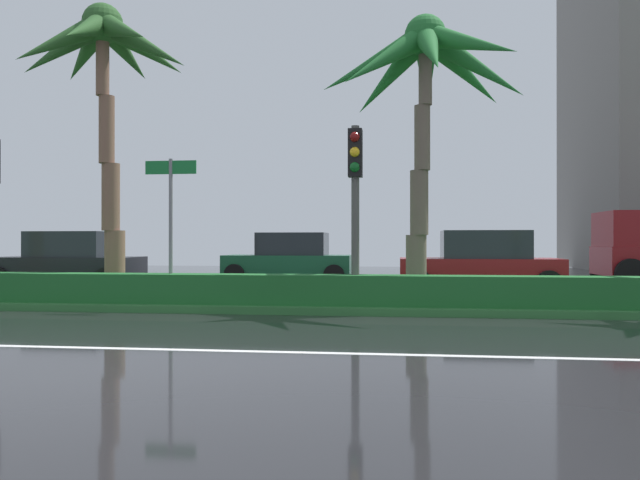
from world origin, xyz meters
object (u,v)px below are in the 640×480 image
(palm_tree_centre, at_px, (425,74))
(car_in_traffic_third, at_px, (481,263))
(car_in_traffic_leading, at_px, (69,261))
(street_name_sign, at_px, (171,210))
(car_in_traffic_second, at_px, (290,259))
(traffic_signal_median_right, at_px, (355,181))
(palm_tree_centre_left, at_px, (105,60))

(palm_tree_centre, xyz_separation_m, car_in_traffic_third, (1.65, 3.82, -4.24))
(palm_tree_centre, bearing_deg, car_in_traffic_leading, 159.22)
(street_name_sign, height_order, car_in_traffic_leading, street_name_sign)
(car_in_traffic_second, distance_m, car_in_traffic_third, 6.85)
(street_name_sign, bearing_deg, car_in_traffic_third, 35.84)
(traffic_signal_median_right, distance_m, street_name_sign, 3.91)
(palm_tree_centre, height_order, street_name_sign, palm_tree_centre)
(palm_tree_centre_left, xyz_separation_m, street_name_sign, (1.84, -0.78, -3.44))
(car_in_traffic_leading, bearing_deg, palm_tree_centre_left, 126.71)
(street_name_sign, relative_size, car_in_traffic_second, 0.70)
(traffic_signal_median_right, height_order, car_in_traffic_leading, traffic_signal_median_right)
(street_name_sign, relative_size, car_in_traffic_third, 0.70)
(street_name_sign, distance_m, car_in_traffic_leading, 7.36)
(car_in_traffic_second, bearing_deg, traffic_signal_median_right, 108.32)
(traffic_signal_median_right, distance_m, car_in_traffic_second, 9.16)
(traffic_signal_median_right, bearing_deg, palm_tree_centre_left, 171.74)
(car_in_traffic_second, bearing_deg, car_in_traffic_leading, 28.42)
(palm_tree_centre_left, bearing_deg, palm_tree_centre, 3.38)
(traffic_signal_median_right, bearing_deg, palm_tree_centre, 40.88)
(car_in_traffic_leading, distance_m, car_in_traffic_third, 12.07)
(palm_tree_centre, xyz_separation_m, car_in_traffic_second, (-4.27, 7.28, -4.24))
(palm_tree_centre_left, height_order, palm_tree_centre, palm_tree_centre_left)
(car_in_traffic_leading, bearing_deg, car_in_traffic_second, -151.58)
(palm_tree_centre, bearing_deg, street_name_sign, -167.22)
(street_name_sign, bearing_deg, palm_tree_centre, 12.78)
(street_name_sign, bearing_deg, car_in_traffic_second, 82.99)
(palm_tree_centre_left, xyz_separation_m, palm_tree_centre, (7.15, 0.42, -0.45))
(palm_tree_centre_left, bearing_deg, traffic_signal_median_right, -8.26)
(traffic_signal_median_right, relative_size, car_in_traffic_leading, 0.84)
(palm_tree_centre, height_order, traffic_signal_median_right, palm_tree_centre)
(car_in_traffic_leading, bearing_deg, palm_tree_centre, 159.22)
(traffic_signal_median_right, bearing_deg, car_in_traffic_third, 58.61)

